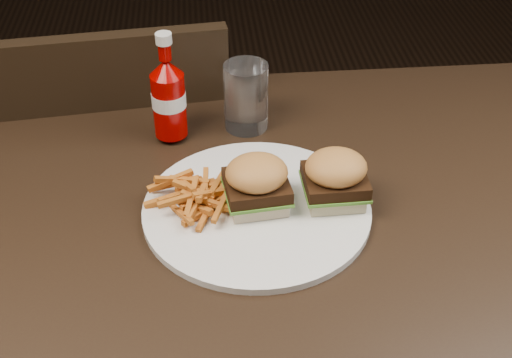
{
  "coord_description": "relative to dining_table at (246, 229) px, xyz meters",
  "views": [
    {
      "loc": [
        -0.05,
        -0.74,
        1.38
      ],
      "look_at": [
        0.02,
        0.02,
        0.8
      ],
      "focal_mm": 50.0,
      "sensor_mm": 36.0,
      "label": 1
    }
  ],
  "objects": [
    {
      "name": "tumbler",
      "position": [
        0.02,
        0.23,
        0.08
      ],
      "size": [
        0.08,
        0.08,
        0.11
      ],
      "primitive_type": "cylinder",
      "rotation": [
        0.0,
        0.0,
        0.1
      ],
      "color": "white",
      "rests_on": "dining_table"
    },
    {
      "name": "fries_pile",
      "position": [
        -0.06,
        0.02,
        0.05
      ],
      "size": [
        0.12,
        0.12,
        0.04
      ],
      "primitive_type": null,
      "rotation": [
        0.0,
        0.0,
        0.21
      ],
      "color": "#AC6628",
      "rests_on": "plate"
    },
    {
      "name": "sandwich_half_a",
      "position": [
        0.02,
        0.01,
        0.04
      ],
      "size": [
        0.08,
        0.08,
        0.02
      ],
      "primitive_type": "cube",
      "rotation": [
        0.0,
        0.0,
        0.11
      ],
      "color": "beige",
      "rests_on": "plate"
    },
    {
      "name": "sandwich_half_b",
      "position": [
        0.12,
        0.02,
        0.04
      ],
      "size": [
        0.08,
        0.07,
        0.02
      ],
      "primitive_type": "cube",
      "rotation": [
        0.0,
        0.0,
        0.02
      ],
      "color": "beige",
      "rests_on": "plate"
    },
    {
      "name": "chair_far",
      "position": [
        -0.22,
        0.5,
        -0.3
      ],
      "size": [
        0.46,
        0.46,
        0.04
      ],
      "primitive_type": "cube",
      "rotation": [
        0.0,
        0.0,
        3.24
      ],
      "color": "black",
      "rests_on": "ground"
    },
    {
      "name": "ketchup_bottle",
      "position": [
        -0.1,
        0.21,
        0.08
      ],
      "size": [
        0.06,
        0.06,
        0.1
      ],
      "primitive_type": "cylinder",
      "rotation": [
        0.0,
        0.0,
        0.2
      ],
      "color": "#980100",
      "rests_on": "dining_table"
    },
    {
      "name": "dining_table",
      "position": [
        0.0,
        0.0,
        0.0
      ],
      "size": [
        1.2,
        0.8,
        0.04
      ],
      "primitive_type": "cube",
      "color": "black",
      "rests_on": "ground"
    },
    {
      "name": "plate",
      "position": [
        0.02,
        0.01,
        0.03
      ],
      "size": [
        0.31,
        0.31,
        0.01
      ],
      "primitive_type": "cylinder",
      "color": "white",
      "rests_on": "dining_table"
    }
  ]
}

